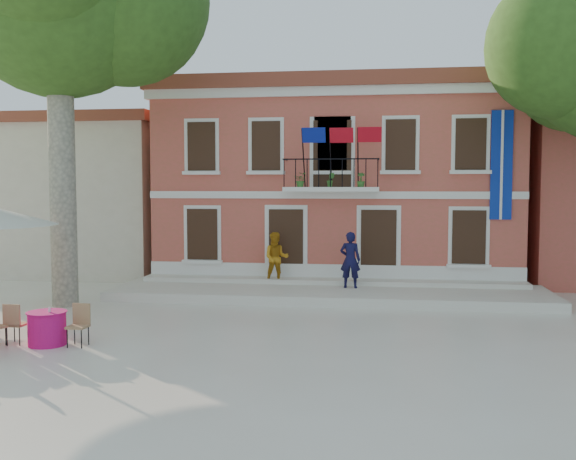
{
  "coord_description": "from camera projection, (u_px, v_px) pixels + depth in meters",
  "views": [
    {
      "loc": [
        3.51,
        -16.08,
        3.63
      ],
      "look_at": [
        0.81,
        3.5,
        2.25
      ],
      "focal_mm": 40.0,
      "sensor_mm": 36.0,
      "label": 1
    }
  ],
  "objects": [
    {
      "name": "ground",
      "position": [
        239.0,
        326.0,
        16.62
      ],
      "size": [
        90.0,
        90.0,
        0.0
      ],
      "primitive_type": "plane",
      "color": "beige",
      "rests_on": "ground"
    },
    {
      "name": "main_building",
      "position": [
        339.0,
        182.0,
        25.96
      ],
      "size": [
        13.5,
        9.59,
        7.5
      ],
      "color": "#CC534A",
      "rests_on": "ground"
    },
    {
      "name": "neighbor_west",
      "position": [
        82.0,
        195.0,
        28.56
      ],
      "size": [
        9.4,
        9.4,
        6.4
      ],
      "color": "beige",
      "rests_on": "ground"
    },
    {
      "name": "terrace",
      "position": [
        328.0,
        293.0,
        20.69
      ],
      "size": [
        14.0,
        3.4,
        0.3
      ],
      "primitive_type": "cube",
      "color": "silver",
      "rests_on": "ground"
    },
    {
      "name": "pedestrian_navy",
      "position": [
        350.0,
        260.0,
        20.82
      ],
      "size": [
        0.7,
        0.49,
        1.83
      ],
      "primitive_type": "imported",
      "rotation": [
        0.0,
        0.0,
        3.06
      ],
      "color": "#100F34",
      "rests_on": "terrace"
    },
    {
      "name": "pedestrian_orange",
      "position": [
        276.0,
        258.0,
        21.7
      ],
      "size": [
        0.93,
        0.76,
        1.75
      ],
      "primitive_type": "imported",
      "rotation": [
        0.0,
        0.0,
        0.12
      ],
      "color": "#C07B16",
      "rests_on": "terrace"
    },
    {
      "name": "cafe_table_1",
      "position": [
        47.0,
        327.0,
        14.57
      ],
      "size": [
        1.93,
        0.9,
        0.95
      ],
      "color": "#D41463",
      "rests_on": "ground"
    }
  ]
}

